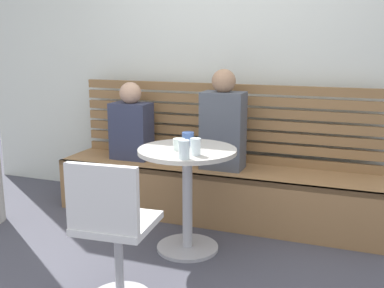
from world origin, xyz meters
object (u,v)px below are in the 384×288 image
person_adult (223,124)px  person_child_left (131,125)px  white_chair (113,228)px  cup_glass_short (179,144)px  cafe_table (187,180)px  cup_glass_tall (184,150)px  cup_mug_blue (188,139)px  booth_bench (214,192)px  cup_water_clear (196,147)px

person_adult → person_child_left: (-0.85, 0.03, -0.06)m
white_chair → cup_glass_short: bearing=83.7°
cafe_table → person_adult: person_adult is taller
cup_glass_tall → cup_mug_blue: size_ratio=1.26×
white_chair → cup_glass_tall: (0.20, 0.54, 0.34)m
cafe_table → person_adult: size_ratio=0.92×
booth_bench → cup_glass_tall: cup_glass_tall is taller
cup_glass_short → person_child_left: bearing=135.6°
cafe_table → booth_bench: bearing=91.0°
person_adult → cup_glass_short: (-0.10, -0.71, -0.02)m
booth_bench → cafe_table: 0.71m
cafe_table → white_chair: bearing=-98.4°
white_chair → cup_mug_blue: 0.97m
cup_glass_tall → cup_glass_short: bearing=120.1°
cup_glass_tall → cup_mug_blue: 0.38m
booth_bench → person_child_left: person_child_left is taller
person_adult → cup_water_clear: (0.05, -0.79, -0.01)m
cup_glass_tall → person_adult: bearing=91.5°
cup_glass_tall → cup_mug_blue: bearing=107.6°
cup_glass_short → person_adult: bearing=82.3°
cup_mug_blue → cup_glass_tall: bearing=-72.4°
cafe_table → white_chair: white_chair is taller
cup_water_clear → person_child_left: bearing=137.7°
white_chair → person_child_left: person_child_left is taller
booth_bench → cup_mug_blue: (-0.02, -0.55, 0.57)m
white_chair → cup_water_clear: (0.23, 0.67, 0.33)m
cup_water_clear → cup_glass_short: cup_water_clear is taller
cafe_table → cup_water_clear: cup_water_clear is taller
person_child_left → cup_glass_tall: bearing=-47.3°
cup_water_clear → cup_glass_tall: bearing=-104.1°
white_chair → person_adult: 1.51m
person_adult → booth_bench: bearing=179.2°
cafe_table → cup_mug_blue: size_ratio=7.79×
cafe_table → person_adult: bearing=84.7°
white_chair → person_adult: (0.18, 1.46, 0.34)m
booth_bench → person_child_left: (-0.78, 0.03, 0.52)m
person_adult → cup_glass_short: size_ratio=10.08×
cafe_table → cup_glass_tall: size_ratio=6.17×
person_child_left → cup_glass_tall: 1.29m
booth_bench → person_adult: 0.59m
cafe_table → cup_glass_short: 0.27m
person_adult → cup_glass_tall: bearing=-88.5°
person_child_left → white_chair: bearing=-65.8°
cup_water_clear → cup_mug_blue: bearing=121.0°
cup_glass_tall → cup_water_clear: bearing=75.9°
cup_water_clear → white_chair: bearing=-109.3°
cafe_table → cup_glass_short: size_ratio=9.25×
booth_bench → person_adult: person_adult is taller
person_adult → cup_glass_short: bearing=-97.7°
cup_glass_tall → cup_glass_short: 0.24m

